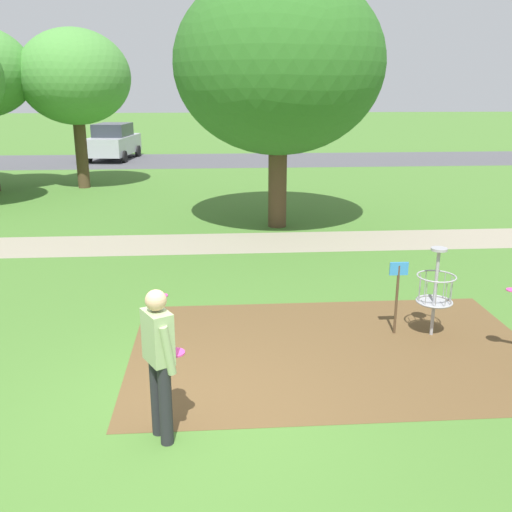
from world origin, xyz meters
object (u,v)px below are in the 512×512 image
Objects in this scene: parked_car_leftmost at (114,142)px; tree_mid_center at (75,78)px; frisbee_far_left at (162,296)px; frisbee_near_basket at (512,290)px; player_foreground_watching at (159,357)px; tree_mid_left at (279,65)px; disc_golf_basket at (431,288)px.

tree_mid_center is at bearing -88.11° from parked_car_leftmost.
frisbee_near_basket is at bearing -1.57° from frisbee_far_left.
tree_mid_center is (-4.32, 16.32, 3.00)m from player_foreground_watching.
player_foreground_watching reaches higher than frisbee_near_basket.
frisbee_far_left is 0.04× the size of tree_mid_center.
tree_mid_left is at bearing -45.36° from tree_mid_center.
parked_car_leftmost reaches higher than frisbee_far_left.
tree_mid_center reaches higher than frisbee_far_left.
frisbee_near_basket is (6.13, 4.21, -0.96)m from player_foreground_watching.
frisbee_far_left is 13.16m from tree_mid_center.
player_foreground_watching is 0.26× the size of tree_mid_left.
frisbee_near_basket is at bearing -54.60° from tree_mid_left.
disc_golf_basket is 4.72m from frisbee_far_left.
frisbee_near_basket is at bearing -62.64° from parked_car_leftmost.
parked_car_leftmost is at bearing 110.50° from disc_golf_basket.
disc_golf_basket is at bearing -141.94° from frisbee_near_basket.
player_foreground_watching is 17.14m from tree_mid_center.
tree_mid_center is at bearing 130.82° from frisbee_near_basket.
tree_mid_center reaches higher than disc_golf_basket.
frisbee_far_left is at bearing -78.42° from parked_car_leftmost.
tree_mid_center is 1.29× the size of parked_car_leftmost.
frisbee_far_left is (-4.22, 1.98, -0.74)m from disc_golf_basket.
tree_mid_left is at bearing 102.06° from disc_golf_basket.
player_foreground_watching is at bearing -103.35° from tree_mid_left.
tree_mid_left reaches higher than frisbee_near_basket.
player_foreground_watching is 8.34× the size of frisbee_far_left.
frisbee_far_left is at bearing -71.75° from tree_mid_center.
disc_golf_basket is at bearing -77.94° from tree_mid_left.
frisbee_far_left is 7.22m from tree_mid_left.
disc_golf_basket is 3.02m from frisbee_near_basket.
frisbee_near_basket is 6.52m from frisbee_far_left.
player_foreground_watching is 7.50m from frisbee_near_basket.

